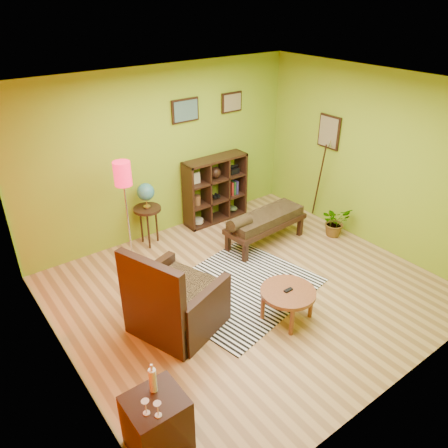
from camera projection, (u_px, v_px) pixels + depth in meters
ground at (248, 290)px, 6.23m from camera, size 5.00×5.00×0.00m
room_shell at (245, 174)px, 5.33m from camera, size 5.04×4.54×2.82m
zebra_rug at (239, 288)px, 6.26m from camera, size 2.37×2.10×0.01m
coffee_table at (288, 294)px, 5.53m from camera, size 0.71×0.71×0.45m
armchair at (174, 304)px, 5.39m from camera, size 1.24×1.23×1.19m
side_cabinet at (157, 423)px, 3.98m from camera, size 0.52×0.47×0.93m
floor_lamp at (124, 184)px, 6.13m from camera, size 0.26×0.26×1.70m
globe_table at (146, 199)px, 6.96m from camera, size 0.45×0.45×1.09m
cube_shelf at (216, 189)px, 7.85m from camera, size 1.20×0.35×1.20m
bench at (264, 221)px, 7.15m from camera, size 1.50×0.61×0.68m
potted_plant at (335, 224)px, 7.51m from camera, size 0.60×0.63×0.42m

